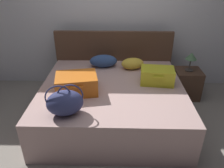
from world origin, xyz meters
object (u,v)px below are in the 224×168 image
object	(u,v)px
hard_case_large	(77,84)
pillow_near_headboard	(133,63)
bed	(112,102)
duffel_bag	(65,102)
hard_case_medium	(157,76)
pillow_center_head	(103,61)
table_lamp	(191,57)
nightstand	(186,84)

from	to	relation	value
hard_case_large	pillow_near_headboard	xyz separation A→B (m)	(0.79, 0.78, -0.03)
bed	duffel_bag	xyz separation A→B (m)	(-0.52, -0.69, 0.44)
duffel_bag	pillow_near_headboard	distance (m)	1.54
hard_case_medium	bed	bearing A→B (deg)	-165.02
pillow_near_headboard	pillow_center_head	xyz separation A→B (m)	(-0.48, 0.06, 0.01)
hard_case_medium	pillow_center_head	bearing A→B (deg)	151.35
duffel_bag	table_lamp	size ratio (longest dim) A/B	1.48
pillow_center_head	table_lamp	world-z (taller)	table_lamp
pillow_near_headboard	table_lamp	distance (m)	0.98
hard_case_medium	nightstand	bearing A→B (deg)	47.75
hard_case_medium	pillow_near_headboard	size ratio (longest dim) A/B	1.33
pillow_center_head	pillow_near_headboard	bearing A→B (deg)	-7.03
bed	table_lamp	world-z (taller)	table_lamp
bed	pillow_center_head	size ratio (longest dim) A/B	4.45
hard_case_large	hard_case_medium	distance (m)	1.15
bed	nightstand	size ratio (longest dim) A/B	3.95
duffel_bag	table_lamp	world-z (taller)	duffel_bag
duffel_bag	table_lamp	bearing A→B (deg)	37.20
pillow_near_headboard	table_lamp	xyz separation A→B (m)	(0.97, 0.08, 0.09)
table_lamp	pillow_center_head	bearing A→B (deg)	-179.08
hard_case_medium	duffel_bag	distance (m)	1.40
pillow_center_head	nightstand	size ratio (longest dim) A/B	0.89
duffel_bag	pillow_center_head	distance (m)	1.39
bed	table_lamp	distance (m)	1.53
hard_case_large	hard_case_medium	bearing A→B (deg)	3.61
hard_case_large	nightstand	world-z (taller)	hard_case_large
table_lamp	duffel_bag	bearing A→B (deg)	-142.80
hard_case_large	table_lamp	xyz separation A→B (m)	(1.76, 0.86, 0.06)
hard_case_medium	nightstand	distance (m)	0.97
hard_case_medium	duffel_bag	world-z (taller)	duffel_bag
pillow_center_head	table_lamp	distance (m)	1.46
pillow_center_head	duffel_bag	bearing A→B (deg)	-104.63
duffel_bag	hard_case_medium	bearing A→B (deg)	34.31
hard_case_medium	duffel_bag	size ratio (longest dim) A/B	1.05
bed	pillow_near_headboard	xyz separation A→B (m)	(0.32, 0.60, 0.38)
duffel_bag	table_lamp	xyz separation A→B (m)	(1.80, 1.37, 0.03)
hard_case_medium	pillow_center_head	world-z (taller)	hard_case_medium
bed	nightstand	world-z (taller)	bed
hard_case_large	duffel_bag	bearing A→B (deg)	-105.74
pillow_near_headboard	nightstand	xyz separation A→B (m)	(0.97, 0.08, -0.41)
nightstand	hard_case_medium	bearing A→B (deg)	-138.13
hard_case_medium	pillow_near_headboard	distance (m)	0.59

